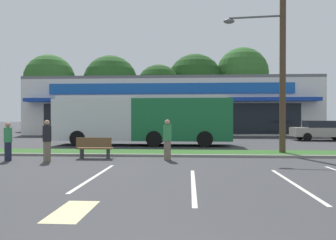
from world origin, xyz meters
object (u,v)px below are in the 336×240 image
object	(u,v)px
car_2	(321,130)
pedestrian_far	(167,140)
city_bus	(143,119)
car_1	(103,130)
pedestrian_near_bench	(8,141)
pedestrian_mid	(47,141)
bus_stop_bench	(95,147)
utility_pole	(280,51)

from	to	relation	value
car_2	pedestrian_far	distance (m)	17.21
city_bus	car_1	world-z (taller)	city_bus
car_1	pedestrian_near_bench	size ratio (longest dim) A/B	2.74
pedestrian_near_bench	pedestrian_far	xyz separation A→B (m)	(6.77, 0.67, 0.06)
car_1	city_bus	bearing A→B (deg)	125.18
pedestrian_near_bench	pedestrian_mid	bearing A→B (deg)	1.36
bus_stop_bench	pedestrian_far	distance (m)	3.36
car_1	pedestrian_mid	xyz separation A→B (m)	(1.36, -14.36, 0.10)
bus_stop_bench	city_bus	bearing A→B (deg)	-99.70
city_bus	pedestrian_mid	world-z (taller)	city_bus
car_2	pedestrian_near_bench	xyz separation A→B (m)	(-18.19, -13.55, 0.02)
bus_stop_bench	pedestrian_far	bearing A→B (deg)	173.52
bus_stop_bench	pedestrian_mid	size ratio (longest dim) A/B	0.92
city_bus	pedestrian_near_bench	distance (m)	9.47
utility_pole	pedestrian_mid	xyz separation A→B (m)	(-10.39, -3.14, -4.22)
car_2	pedestrian_near_bench	distance (m)	22.68
pedestrian_near_bench	car_1	bearing A→B (deg)	93.88
utility_pole	pedestrian_near_bench	xyz separation A→B (m)	(-12.15, -3.01, -4.27)
pedestrian_mid	city_bus	bearing A→B (deg)	-169.59
pedestrian_near_bench	pedestrian_far	bearing A→B (deg)	11.19
bus_stop_bench	pedestrian_near_bench	size ratio (longest dim) A/B	0.98
car_1	pedestrian_mid	bearing A→B (deg)	95.40
bus_stop_bench	pedestrian_far	world-z (taller)	pedestrian_far
utility_pole	bus_stop_bench	distance (m)	10.03
car_2	pedestrian_mid	distance (m)	21.38
utility_pole	pedestrian_near_bench	world-z (taller)	utility_pole
pedestrian_mid	pedestrian_far	xyz separation A→B (m)	(5.01, 0.80, 0.01)
city_bus	car_2	size ratio (longest dim) A/B	2.54
city_bus	pedestrian_near_bench	size ratio (longest dim) A/B	7.04
utility_pole	car_1	size ratio (longest dim) A/B	2.12
city_bus	pedestrian_near_bench	xyz separation A→B (m)	(-4.67, -8.19, -0.94)
car_2	car_1	bearing A→B (deg)	177.79
pedestrian_near_bench	pedestrian_far	distance (m)	6.80
city_bus	car_1	size ratio (longest dim) A/B	2.57
car_1	pedestrian_mid	world-z (taller)	pedestrian_mid
bus_stop_bench	pedestrian_mid	xyz separation A→B (m)	(-1.68, -1.18, 0.37)
city_bus	car_2	world-z (taller)	city_bus
bus_stop_bench	car_2	xyz separation A→B (m)	(14.74, 12.50, 0.30)
pedestrian_mid	pedestrian_far	bearing A→B (deg)	128.75
utility_pole	pedestrian_mid	bearing A→B (deg)	-163.20
city_bus	bus_stop_bench	world-z (taller)	city_bus
bus_stop_bench	car_1	world-z (taller)	car_1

